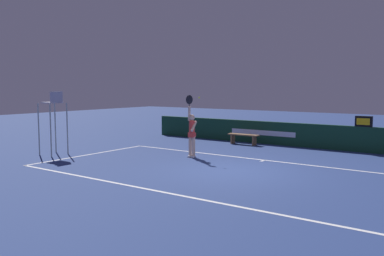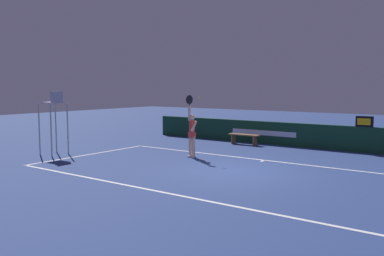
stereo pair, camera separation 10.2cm
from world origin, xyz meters
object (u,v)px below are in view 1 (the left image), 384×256
object	(u,v)px
tennis_player	(192,132)
speed_display	(364,121)
tennis_ball	(199,98)
umpire_chair	(53,114)
courtside_bench_near	(243,137)

from	to	relation	value
tennis_player	speed_display	bearing A→B (deg)	45.29
tennis_ball	umpire_chair	bearing A→B (deg)	-152.54
tennis_ball	courtside_bench_near	size ratio (longest dim) A/B	0.04
tennis_player	umpire_chair	distance (m)	5.36
speed_display	tennis_ball	xyz separation A→B (m)	(-4.53, -4.96, 0.98)
speed_display	courtside_bench_near	xyz separation A→B (m)	(-4.97, -0.79, -0.89)
tennis_ball	tennis_player	bearing A→B (deg)	175.34
tennis_player	tennis_ball	size ratio (longest dim) A/B	35.84
umpire_chair	tennis_player	bearing A→B (deg)	29.48
tennis_player	courtside_bench_near	xyz separation A→B (m)	(-0.09, 4.14, -0.60)
tennis_player	umpire_chair	bearing A→B (deg)	-150.52
speed_display	tennis_ball	distance (m)	6.79
speed_display	umpire_chair	distance (m)	12.16
tennis_player	tennis_ball	distance (m)	1.32
tennis_ball	courtside_bench_near	distance (m)	4.59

